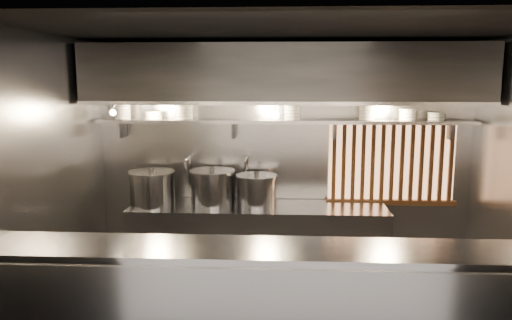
# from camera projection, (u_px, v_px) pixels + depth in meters

# --- Properties ---
(ceiling) EXTENTS (4.50, 4.50, 0.00)m
(ceiling) POSITION_uv_depth(u_px,v_px,m) (285.00, 30.00, 4.40)
(ceiling) COLOR black
(ceiling) RESTS_ON wall_back
(wall_back) EXTENTS (4.50, 0.00, 4.50)m
(wall_back) POSITION_uv_depth(u_px,v_px,m) (284.00, 159.00, 6.11)
(wall_back) COLOR gray
(wall_back) RESTS_ON floor
(wall_left) EXTENTS (0.00, 3.00, 3.00)m
(wall_left) POSITION_uv_depth(u_px,v_px,m) (48.00, 183.00, 4.75)
(wall_left) COLOR gray
(wall_left) RESTS_ON floor
(serving_counter) EXTENTS (4.50, 0.56, 1.13)m
(serving_counter) POSITION_uv_depth(u_px,v_px,m) (283.00, 318.00, 3.82)
(serving_counter) COLOR #9F9FA4
(serving_counter) RESTS_ON floor
(cooking_bench) EXTENTS (3.00, 0.70, 0.90)m
(cooking_bench) POSITION_uv_depth(u_px,v_px,m) (258.00, 243.00, 5.91)
(cooking_bench) COLOR #9F9FA4
(cooking_bench) RESTS_ON floor
(bowl_shelf) EXTENTS (4.40, 0.34, 0.04)m
(bowl_shelf) POSITION_uv_depth(u_px,v_px,m) (284.00, 121.00, 5.85)
(bowl_shelf) COLOR #9F9FA4
(bowl_shelf) RESTS_ON wall_back
(exhaust_hood) EXTENTS (4.40, 0.81, 0.65)m
(exhaust_hood) POSITION_uv_depth(u_px,v_px,m) (284.00, 74.00, 5.55)
(exhaust_hood) COLOR #2D2D30
(exhaust_hood) RESTS_ON ceiling
(wood_screen) EXTENTS (1.56, 0.09, 1.04)m
(wood_screen) POSITION_uv_depth(u_px,v_px,m) (392.00, 162.00, 6.00)
(wood_screen) COLOR #EAA169
(wood_screen) RESTS_ON wall_back
(faucet_left) EXTENTS (0.04, 0.30, 0.50)m
(faucet_left) POSITION_uv_depth(u_px,v_px,m) (189.00, 168.00, 6.05)
(faucet_left) COLOR silver
(faucet_left) RESTS_ON wall_back
(faucet_right) EXTENTS (0.04, 0.30, 0.50)m
(faucet_right) POSITION_uv_depth(u_px,v_px,m) (246.00, 168.00, 6.02)
(faucet_right) COLOR silver
(faucet_right) RESTS_ON wall_back
(heat_lamp) EXTENTS (0.25, 0.35, 0.20)m
(heat_lamp) POSITION_uv_depth(u_px,v_px,m) (111.00, 107.00, 5.46)
(heat_lamp) COLOR #9F9FA4
(heat_lamp) RESTS_ON exhaust_hood
(pendant_bulb) EXTENTS (0.09, 0.09, 0.19)m
(pendant_bulb) POSITION_uv_depth(u_px,v_px,m) (275.00, 115.00, 5.73)
(pendant_bulb) COLOR #2D2D30
(pendant_bulb) RESTS_ON exhaust_hood
(stock_pot_left) EXTENTS (0.55, 0.55, 0.45)m
(stock_pot_left) POSITION_uv_depth(u_px,v_px,m) (152.00, 188.00, 5.83)
(stock_pot_left) COLOR #9F9FA4
(stock_pot_left) RESTS_ON cooking_bench
(stock_pot_mid) EXTENTS (0.62, 0.62, 0.46)m
(stock_pot_mid) POSITION_uv_depth(u_px,v_px,m) (212.00, 187.00, 5.87)
(stock_pot_mid) COLOR #9F9FA4
(stock_pot_mid) RESTS_ON cooking_bench
(stock_pot_right) EXTENTS (0.57, 0.57, 0.40)m
(stock_pot_right) POSITION_uv_depth(u_px,v_px,m) (257.00, 190.00, 5.84)
(stock_pot_right) COLOR #9F9FA4
(stock_pot_right) RESTS_ON cooking_bench
(bowl_stack_0) EXTENTS (0.20, 0.20, 0.17)m
(bowl_stack_0) POSITION_uv_depth(u_px,v_px,m) (122.00, 112.00, 5.94)
(bowl_stack_0) COLOR silver
(bowl_stack_0) RESTS_ON bowl_shelf
(bowl_stack_1) EXTENTS (0.22, 0.22, 0.09)m
(bowl_stack_1) POSITION_uv_depth(u_px,v_px,m) (154.00, 115.00, 5.92)
(bowl_stack_1) COLOR silver
(bowl_stack_1) RESTS_ON bowl_shelf
(bowl_stack_2) EXTENTS (0.22, 0.22, 0.17)m
(bowl_stack_2) POSITION_uv_depth(u_px,v_px,m) (184.00, 112.00, 5.90)
(bowl_stack_2) COLOR silver
(bowl_stack_2) RESTS_ON bowl_shelf
(bowl_stack_3) EXTENTS (0.20, 0.20, 0.17)m
(bowl_stack_3) POSITION_uv_depth(u_px,v_px,m) (292.00, 112.00, 5.83)
(bowl_stack_3) COLOR silver
(bowl_stack_3) RESTS_ON bowl_shelf
(bowl_stack_4) EXTENTS (0.20, 0.20, 0.17)m
(bowl_stack_4) POSITION_uv_depth(u_px,v_px,m) (367.00, 113.00, 5.78)
(bowl_stack_4) COLOR silver
(bowl_stack_4) RESTS_ON bowl_shelf
(bowl_stack_5) EXTENTS (0.20, 0.20, 0.13)m
(bowl_stack_5) POSITION_uv_depth(u_px,v_px,m) (407.00, 114.00, 5.76)
(bowl_stack_5) COLOR silver
(bowl_stack_5) RESTS_ON bowl_shelf
(bowl_stack_6) EXTENTS (0.20, 0.20, 0.09)m
(bowl_stack_6) POSITION_uv_depth(u_px,v_px,m) (436.00, 116.00, 5.75)
(bowl_stack_6) COLOR silver
(bowl_stack_6) RESTS_ON bowl_shelf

